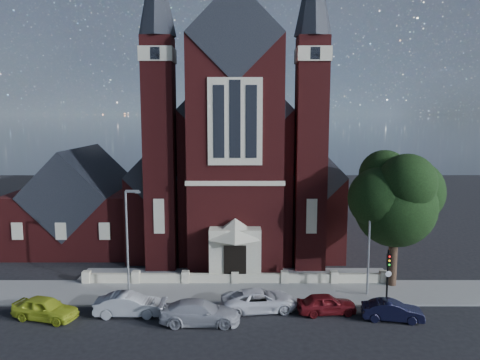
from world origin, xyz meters
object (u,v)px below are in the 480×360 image
object	(u,v)px
car_silver_a	(129,305)
car_silver_b	(200,312)
parish_hall	(83,207)
car_dark_red	(326,304)
street_tree	(398,201)
car_white_suv	(260,300)
church	(236,163)
street_lamp_left	(128,236)
car_navy	(392,311)
street_lamp_right	(370,236)
traffic_signal	(388,270)
car_lime_van	(45,308)

from	to	relation	value
car_silver_a	car_silver_b	bearing A→B (deg)	-106.20
parish_hall	car_dark_red	bearing A→B (deg)	-37.58
street_tree	car_white_suv	size ratio (longest dim) A/B	2.01
church	street_lamp_left	bearing A→B (deg)	-112.66
street_tree	street_lamp_left	size ratio (longest dim) A/B	1.32
car_dark_red	car_navy	distance (m)	4.32
parish_hall	street_lamp_right	bearing A→B (deg)	-28.22
car_silver_b	car_dark_red	size ratio (longest dim) A/B	1.30
church	traffic_signal	size ratio (longest dim) A/B	8.72
street_tree	car_navy	distance (m)	8.92
car_white_suv	traffic_signal	bearing A→B (deg)	-92.50
traffic_signal	street_lamp_right	bearing A→B (deg)	120.01
street_tree	street_lamp_right	size ratio (longest dim) A/B	1.32
street_tree	street_lamp_left	world-z (taller)	street_tree
car_dark_red	traffic_signal	bearing A→B (deg)	-77.05
street_tree	car_white_suv	world-z (taller)	street_tree
car_dark_red	street_tree	bearing A→B (deg)	-58.11
car_silver_a	car_silver_b	xyz separation A→B (m)	(4.93, -1.27, 0.00)
car_navy	car_lime_van	bearing A→B (deg)	98.30
street_lamp_right	car_dark_red	distance (m)	6.29
street_lamp_left	car_silver_b	size ratio (longest dim) A/B	1.54
street_tree	car_silver_a	distance (m)	21.34
street_lamp_right	car_navy	xyz separation A→B (m)	(0.43, -4.25, -3.94)
church	car_silver_a	distance (m)	24.68
church	parish_hall	bearing A→B (deg)	-162.84
car_silver_a	car_white_suv	bearing A→B (deg)	-86.52
parish_hall	car_lime_van	distance (m)	18.68
street_tree	car_white_suv	bearing A→B (deg)	-158.03
church	street_tree	size ratio (longest dim) A/B	3.26
street_lamp_left	car_lime_van	size ratio (longest dim) A/B	1.82
church	car_silver_a	size ratio (longest dim) A/B	7.58
street_tree	car_silver_b	distance (m)	17.31
parish_hall	car_white_suv	size ratio (longest dim) A/B	2.29
car_dark_red	car_navy	world-z (taller)	car_dark_red
street_lamp_left	car_lime_van	world-z (taller)	street_lamp_left
car_lime_van	car_white_suv	size ratio (longest dim) A/B	0.84
street_tree	street_lamp_right	xyz separation A→B (m)	(-2.51, -1.71, -2.36)
church	car_white_suv	world-z (taller)	church
car_lime_van	car_silver_b	size ratio (longest dim) A/B	0.85
street_lamp_left	traffic_signal	distance (m)	19.08
street_lamp_right	car_white_suv	distance (m)	9.56
parish_hall	car_white_suv	world-z (taller)	parish_hall
street_lamp_left	car_dark_red	world-z (taller)	street_lamp_left
traffic_signal	car_silver_b	world-z (taller)	traffic_signal
car_white_suv	street_lamp_right	bearing A→B (deg)	-81.49
car_silver_b	car_navy	xyz separation A→B (m)	(12.74, 0.51, -0.11)
traffic_signal	car_dark_red	world-z (taller)	traffic_signal
street_tree	car_silver_b	xyz separation A→B (m)	(-14.82, -6.46, -6.20)
street_lamp_right	car_silver_b	size ratio (longest dim) A/B	1.54
street_lamp_right	car_silver_b	xyz separation A→B (m)	(-12.31, -4.75, -3.84)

